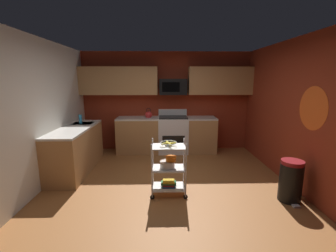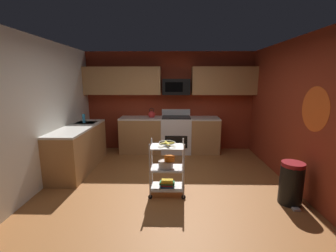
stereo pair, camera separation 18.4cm
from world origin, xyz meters
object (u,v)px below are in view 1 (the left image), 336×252
(mixing_bowl_small, at_px, (171,158))
(book_stack, at_px, (169,184))
(kettle, at_px, (149,115))
(dish_soap_bottle, at_px, (80,119))
(microwave, at_px, (173,87))
(rolling_cart, at_px, (169,168))
(fruit_bowl, at_px, (169,143))
(mixing_bowl_large, at_px, (167,164))
(oven_range, at_px, (173,134))
(trash_can, at_px, (291,181))

(mixing_bowl_small, height_order, book_stack, mixing_bowl_small)
(kettle, height_order, dish_soap_bottle, kettle)
(microwave, height_order, rolling_cart, microwave)
(microwave, relative_size, rolling_cart, 0.77)
(mixing_bowl_small, distance_m, kettle, 2.38)
(fruit_bowl, xyz_separation_m, book_stack, (0.00, -0.00, -0.70))
(microwave, relative_size, fruit_bowl, 2.57)
(fruit_bowl, height_order, mixing_bowl_large, fruit_bowl)
(oven_range, xyz_separation_m, dish_soap_bottle, (-2.10, -0.79, 0.54))
(mixing_bowl_large, bearing_deg, dish_soap_bottle, 141.36)
(fruit_bowl, height_order, book_stack, fruit_bowl)
(fruit_bowl, relative_size, mixing_bowl_small, 1.49)
(book_stack, bearing_deg, fruit_bowl, 91.79)
(rolling_cart, bearing_deg, oven_range, 85.64)
(kettle, bearing_deg, trash_can, -47.43)
(mixing_bowl_small, distance_m, book_stack, 0.44)
(kettle, relative_size, dish_soap_bottle, 1.32)
(oven_range, xyz_separation_m, microwave, (-0.00, 0.10, 1.22))
(microwave, height_order, mixing_bowl_small, microwave)
(fruit_bowl, bearing_deg, kettle, 101.15)
(oven_range, distance_m, fruit_bowl, 2.36)
(dish_soap_bottle, distance_m, trash_can, 4.28)
(rolling_cart, bearing_deg, trash_can, -7.77)
(rolling_cart, bearing_deg, microwave, 85.84)
(rolling_cart, bearing_deg, mixing_bowl_small, 14.84)
(book_stack, bearing_deg, mixing_bowl_large, 180.00)
(kettle, distance_m, trash_can, 3.55)
(book_stack, relative_size, dish_soap_bottle, 1.28)
(kettle, bearing_deg, fruit_bowl, -78.85)
(book_stack, distance_m, kettle, 2.49)
(oven_range, height_order, book_stack, oven_range)
(mixing_bowl_small, xyz_separation_m, dish_soap_bottle, (-1.96, 1.51, 0.40))
(microwave, bearing_deg, trash_can, -57.15)
(mixing_bowl_large, xyz_separation_m, dish_soap_bottle, (-1.90, 1.52, 0.50))
(mixing_bowl_small, xyz_separation_m, trash_can, (1.87, -0.27, -0.29))
(rolling_cart, distance_m, mixing_bowl_small, 0.17)
(kettle, height_order, trash_can, kettle)
(oven_range, relative_size, fruit_bowl, 4.04)
(microwave, xyz_separation_m, trash_can, (1.73, -2.68, -1.37))
(fruit_bowl, xyz_separation_m, trash_can, (1.91, -0.26, -0.55))
(microwave, distance_m, mixing_bowl_small, 2.64)
(rolling_cart, height_order, kettle, kettle)
(microwave, xyz_separation_m, rolling_cart, (-0.18, -2.42, -1.25))
(fruit_bowl, height_order, kettle, kettle)
(microwave, bearing_deg, mixing_bowl_large, -94.66)
(oven_range, distance_m, dish_soap_bottle, 2.31)
(rolling_cart, xyz_separation_m, trash_can, (1.91, -0.26, -0.12))
(book_stack, xyz_separation_m, trash_can, (1.91, -0.26, 0.15))
(mixing_bowl_large, bearing_deg, mixing_bowl_small, 9.64)
(mixing_bowl_large, bearing_deg, fruit_bowl, 0.00)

